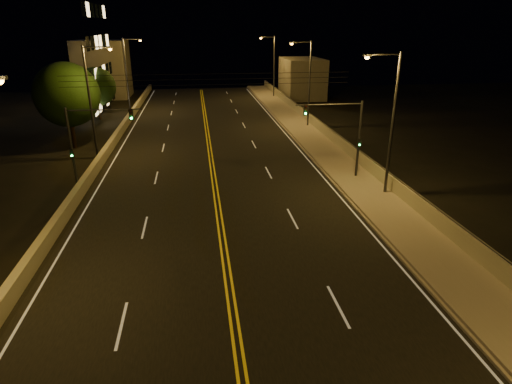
{
  "coord_description": "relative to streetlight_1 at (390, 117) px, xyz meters",
  "views": [
    {
      "loc": [
        -1.09,
        -4.14,
        11.22
      ],
      "look_at": [
        2.0,
        18.0,
        2.5
      ],
      "focal_mm": 30.0,
      "sensor_mm": 36.0,
      "label": 1
    }
  ],
  "objects": [
    {
      "name": "road",
      "position": [
        -11.54,
        -2.43,
        -5.56
      ],
      "size": [
        18.0,
        120.0,
        0.02
      ],
      "primitive_type": "cube",
      "color": "black",
      "rests_on": "ground"
    },
    {
      "name": "sidewalk",
      "position": [
        -0.74,
        -2.43,
        -5.42
      ],
      "size": [
        3.6,
        120.0,
        0.3
      ],
      "primitive_type": "cube",
      "color": "gray",
      "rests_on": "ground"
    },
    {
      "name": "curb",
      "position": [
        -2.61,
        -2.43,
        -5.5
      ],
      "size": [
        0.14,
        120.0,
        0.15
      ],
      "primitive_type": "cube",
      "color": "gray",
      "rests_on": "ground"
    },
    {
      "name": "parapet_wall",
      "position": [
        0.91,
        -2.43,
        -4.77
      ],
      "size": [
        0.3,
        120.0,
        1.0
      ],
      "primitive_type": "cube",
      "color": "#9F9984",
      "rests_on": "sidewalk"
    },
    {
      "name": "jersey_barrier",
      "position": [
        -21.01,
        -2.43,
        -5.12
      ],
      "size": [
        0.45,
        120.0,
        0.9
      ],
      "primitive_type": "cube",
      "color": "#9F9984",
      "rests_on": "ground"
    },
    {
      "name": "distant_building_right",
      "position": [
        4.96,
        44.38,
        -2.44
      ],
      "size": [
        6.0,
        10.0,
        6.26
      ],
      "primitive_type": "cube",
      "color": "slate",
      "rests_on": "ground"
    },
    {
      "name": "distant_building_left",
      "position": [
        -27.54,
        49.18,
        -1.04
      ],
      "size": [
        8.0,
        8.0,
        9.06
      ],
      "primitive_type": "cube",
      "color": "slate",
      "rests_on": "ground"
    },
    {
      "name": "parapet_rail",
      "position": [
        0.91,
        -2.43,
        -4.24
      ],
      "size": [
        0.06,
        120.0,
        0.06
      ],
      "primitive_type": "cylinder",
      "rotation": [
        1.57,
        0.0,
        0.0
      ],
      "color": "black",
      "rests_on": "parapet_wall"
    },
    {
      "name": "lane_markings",
      "position": [
        -11.54,
        -2.5,
        -5.55
      ],
      "size": [
        17.32,
        116.0,
        0.0
      ],
      "color": "silver",
      "rests_on": "road"
    },
    {
      "name": "streetlight_1",
      "position": [
        0.0,
        0.0,
        0.0
      ],
      "size": [
        2.55,
        0.28,
        9.71
      ],
      "color": "#2D2D33",
      "rests_on": "ground"
    },
    {
      "name": "streetlight_2",
      "position": [
        0.0,
        21.78,
        0.0
      ],
      "size": [
        2.55,
        0.28,
        9.71
      ],
      "color": "#2D2D33",
      "rests_on": "ground"
    },
    {
      "name": "streetlight_3",
      "position": [
        0.0,
        44.42,
        0.0
      ],
      "size": [
        2.55,
        0.28,
        9.71
      ],
      "color": "#2D2D33",
      "rests_on": "ground"
    },
    {
      "name": "streetlight_5",
      "position": [
        -21.47,
        12.47,
        0.0
      ],
      "size": [
        2.55,
        0.28,
        9.71
      ],
      "color": "#2D2D33",
      "rests_on": "ground"
    },
    {
      "name": "streetlight_6",
      "position": [
        -21.47,
        35.02,
        0.0
      ],
      "size": [
        2.55,
        0.28,
        9.71
      ],
      "color": "#2D2D33",
      "rests_on": "ground"
    },
    {
      "name": "traffic_signal_right",
      "position": [
        -1.54,
        3.61,
        -1.72
      ],
      "size": [
        5.11,
        0.31,
        6.09
      ],
      "color": "#2D2D33",
      "rests_on": "ground"
    },
    {
      "name": "traffic_signal_left",
      "position": [
        -20.33,
        3.61,
        -1.72
      ],
      "size": [
        5.11,
        0.31,
        6.09
      ],
      "color": "#2D2D33",
      "rests_on": "ground"
    },
    {
      "name": "overhead_wires",
      "position": [
        -11.54,
        7.07,
        1.83
      ],
      "size": [
        22.0,
        0.03,
        0.83
      ],
      "color": "black"
    },
    {
      "name": "tree_0",
      "position": [
        -24.62,
        16.29,
        -0.43
      ],
      "size": [
        6.02,
        6.02,
        8.16
      ],
      "color": "black",
      "rests_on": "ground"
    },
    {
      "name": "tree_1",
      "position": [
        -27.04,
        25.05,
        -1.1
      ],
      "size": [
        5.24,
        5.24,
        7.1
      ],
      "color": "black",
      "rests_on": "ground"
    },
    {
      "name": "tree_2",
      "position": [
        -24.87,
        30.13,
        -1.48
      ],
      "size": [
        4.8,
        4.8,
        6.5
      ],
      "color": "black",
      "rests_on": "ground"
    }
  ]
}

